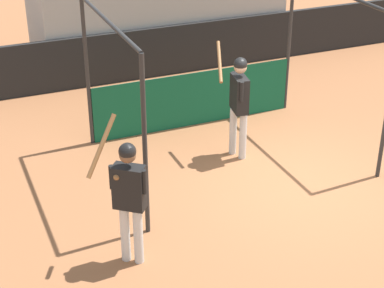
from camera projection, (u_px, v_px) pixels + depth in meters
name	position (u px, v px, depth m)	size (l,w,h in m)	color
ground_plane	(299.00, 184.00, 10.74)	(60.00, 60.00, 0.00)	#935B38
outfield_wall	(175.00, 50.00, 15.05)	(24.00, 0.12, 1.17)	black
bleacher_section	(156.00, 9.00, 15.79)	(5.95, 2.40, 2.45)	#9E9E99
batting_cage	(206.00, 80.00, 11.82)	(4.22, 3.20, 2.81)	#282828
player_batter	(239.00, 97.00, 11.11)	(0.54, 0.95, 1.99)	silver
player_waiting	(129.00, 192.00, 8.39)	(0.77, 0.60, 2.12)	silver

